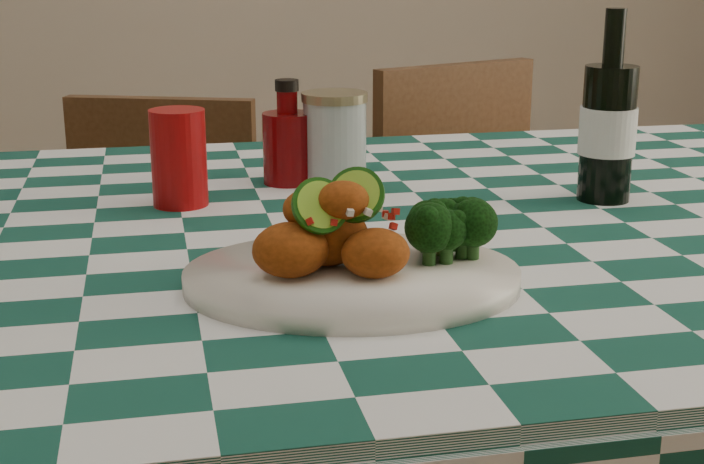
{
  "coord_description": "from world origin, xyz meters",
  "views": [
    {
      "loc": [
        -0.24,
        -1.09,
        1.1
      ],
      "look_at": [
        -0.06,
        -0.22,
        0.84
      ],
      "focal_mm": 50.0,
      "sensor_mm": 36.0,
      "label": 1
    }
  ],
  "objects": [
    {
      "name": "ketchup_bottle",
      "position": [
        -0.05,
        0.22,
        0.86
      ],
      "size": [
        0.07,
        0.07,
        0.14
      ],
      "primitive_type": null,
      "rotation": [
        0.0,
        0.0,
        -0.02
      ],
      "color": "#680507",
      "rests_on": "dining_table"
    },
    {
      "name": "plate",
      "position": [
        -0.06,
        -0.22,
        0.8
      ],
      "size": [
        0.36,
        0.3,
        0.02
      ],
      "primitive_type": null,
      "rotation": [
        0.0,
        0.0,
        -0.16
      ],
      "color": "white",
      "rests_on": "dining_table"
    },
    {
      "name": "beer_bottle",
      "position": [
        0.33,
        0.04,
        0.91
      ],
      "size": [
        0.08,
        0.08,
        0.24
      ],
      "primitive_type": null,
      "rotation": [
        0.0,
        0.0,
        0.16
      ],
      "color": "black",
      "rests_on": "dining_table"
    },
    {
      "name": "fried_chicken_pile",
      "position": [
        -0.07,
        -0.22,
        0.85
      ],
      "size": [
        0.14,
        0.1,
        0.09
      ],
      "primitive_type": null,
      "color": "#A1400F",
      "rests_on": "plate"
    },
    {
      "name": "red_tumbler",
      "position": [
        -0.2,
        0.13,
        0.85
      ],
      "size": [
        0.08,
        0.08,
        0.12
      ],
      "primitive_type": "cylinder",
      "rotation": [
        0.0,
        0.0,
        -0.15
      ],
      "color": "#9E080A",
      "rests_on": "dining_table"
    },
    {
      "name": "wooden_chair_left",
      "position": [
        -0.27,
        0.67,
        0.41
      ],
      "size": [
        0.48,
        0.49,
        0.82
      ],
      "primitive_type": null,
      "rotation": [
        0.0,
        0.0,
        -0.34
      ],
      "color": "#472814",
      "rests_on": "ground"
    },
    {
      "name": "wooden_chair_right",
      "position": [
        0.46,
        0.71,
        0.43
      ],
      "size": [
        0.51,
        0.53,
        0.86
      ],
      "primitive_type": null,
      "rotation": [
        0.0,
        0.0,
        0.36
      ],
      "color": "#472814",
      "rests_on": "ground"
    },
    {
      "name": "mason_jar",
      "position": [
        0.01,
        0.21,
        0.85
      ],
      "size": [
        0.11,
        0.11,
        0.12
      ],
      "primitive_type": null,
      "rotation": [
        0.0,
        0.0,
        0.24
      ],
      "color": "#B2BCBA",
      "rests_on": "dining_table"
    },
    {
      "name": "broccoli_side",
      "position": [
        0.04,
        -0.21,
        0.84
      ],
      "size": [
        0.09,
        0.09,
        0.07
      ],
      "primitive_type": null,
      "color": "black",
      "rests_on": "plate"
    }
  ]
}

